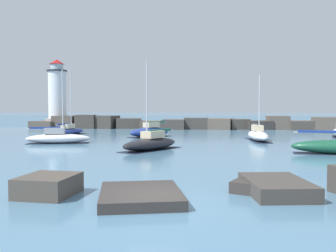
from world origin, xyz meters
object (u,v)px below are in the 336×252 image
(sailboat_moored_2, at_px, (151,143))
(sailboat_moored_5, at_px, (58,138))
(lighthouse, at_px, (57,98))
(sailboat_moored_0, at_px, (69,131))
(sailboat_moored_3, at_px, (150,131))
(sailboat_moored_1, at_px, (258,135))

(sailboat_moored_2, bearing_deg, sailboat_moored_5, 154.77)
(lighthouse, xyz_separation_m, sailboat_moored_0, (9.16, -18.03, -5.08))
(lighthouse, xyz_separation_m, sailboat_moored_3, (21.26, -21.01, -4.92))
(sailboat_moored_0, height_order, sailboat_moored_1, sailboat_moored_0)
(sailboat_moored_3, bearing_deg, sailboat_moored_5, -130.32)
(sailboat_moored_1, xyz_separation_m, sailboat_moored_5, (-21.86, -5.84, -0.05))
(lighthouse, xyz_separation_m, sailboat_moored_2, (23.69, -36.09, -5.03))
(sailboat_moored_1, relative_size, sailboat_moored_5, 1.02)
(sailboat_moored_0, height_order, sailboat_moored_3, sailboat_moored_3)
(sailboat_moored_2, distance_m, sailboat_moored_5, 12.02)
(lighthouse, bearing_deg, sailboat_moored_1, -35.92)
(sailboat_moored_0, relative_size, sailboat_moored_1, 1.19)
(sailboat_moored_0, bearing_deg, sailboat_moored_2, -51.18)
(lighthouse, relative_size, sailboat_moored_0, 1.36)
(lighthouse, bearing_deg, sailboat_moored_0, -63.06)
(sailboat_moored_5, bearing_deg, sailboat_moored_0, 105.77)
(lighthouse, distance_m, sailboat_moored_1, 43.10)
(sailboat_moored_0, distance_m, sailboat_moored_3, 12.46)
(sailboat_moored_5, bearing_deg, sailboat_moored_1, 14.97)
(lighthouse, bearing_deg, sailboat_moored_5, -67.52)
(sailboat_moored_1, bearing_deg, lighthouse, 144.08)
(sailboat_moored_0, distance_m, sailboat_moored_5, 13.44)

